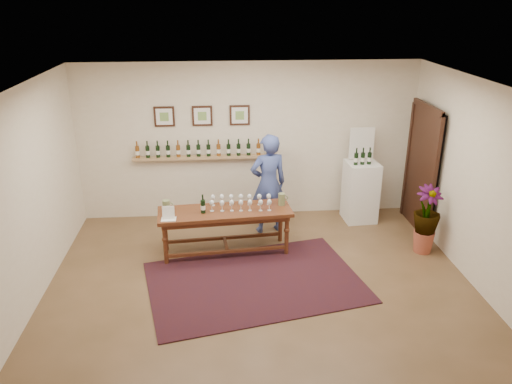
{
  "coord_description": "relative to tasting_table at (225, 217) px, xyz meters",
  "views": [
    {
      "loc": [
        -0.55,
        -6.07,
        3.85
      ],
      "look_at": [
        0.0,
        0.8,
        1.1
      ],
      "focal_mm": 35.0,
      "sensor_mm": 36.0,
      "label": 1
    }
  ],
  "objects": [
    {
      "name": "menu_card",
      "position": [
        -0.84,
        -0.25,
        0.21
      ],
      "size": [
        0.22,
        0.16,
        0.2
      ],
      "primitive_type": "cube",
      "rotation": [
        0.0,
        0.0,
        0.01
      ],
      "color": "white",
      "rests_on": "tasting_table"
    },
    {
      "name": "info_sign",
      "position": [
        2.46,
        1.23,
        0.78
      ],
      "size": [
        0.45,
        0.05,
        0.62
      ],
      "primitive_type": "cube",
      "rotation": [
        0.0,
        0.0,
        0.06
      ],
      "color": "white",
      "rests_on": "display_pedestal"
    },
    {
      "name": "ground",
      "position": [
        0.47,
        -1.01,
        -0.62
      ],
      "size": [
        6.0,
        6.0,
        0.0
      ],
      "primitive_type": "plane",
      "color": "brown",
      "rests_on": "ground"
    },
    {
      "name": "potted_plant",
      "position": [
        3.14,
        -0.24,
        -0.06
      ],
      "size": [
        0.57,
        0.57,
        0.96
      ],
      "rotation": [
        0.0,
        0.0,
        0.14
      ],
      "color": "#A24A36",
      "rests_on": "ground"
    },
    {
      "name": "room_shell",
      "position": [
        2.58,
        0.85,
        0.5
      ],
      "size": [
        6.0,
        6.0,
        6.0
      ],
      "color": "silver",
      "rests_on": "ground"
    },
    {
      "name": "display_pedestal",
      "position": [
        2.45,
        1.06,
        -0.08
      ],
      "size": [
        0.58,
        0.58,
        1.09
      ],
      "primitive_type": "cube",
      "rotation": [
        0.0,
        0.0,
        0.06
      ],
      "color": "white",
      "rests_on": "ground"
    },
    {
      "name": "person",
      "position": [
        0.75,
        0.72,
        0.25
      ],
      "size": [
        0.71,
        0.54,
        1.73
      ],
      "primitive_type": "imported",
      "rotation": [
        0.0,
        0.0,
        3.36
      ],
      "color": "#384785",
      "rests_on": "ground"
    },
    {
      "name": "table_bottles",
      "position": [
        -0.33,
        -0.03,
        0.27
      ],
      "size": [
        0.3,
        0.17,
        0.31
      ],
      "primitive_type": null,
      "rotation": [
        0.0,
        0.0,
        -0.02
      ],
      "color": "black",
      "rests_on": "tasting_table"
    },
    {
      "name": "pedestal_bottles",
      "position": [
        2.42,
        0.97,
        0.63
      ],
      "size": [
        0.33,
        0.11,
        0.32
      ],
      "primitive_type": null,
      "rotation": [
        0.0,
        0.0,
        0.06
      ],
      "color": "black",
      "rests_on": "display_pedestal"
    },
    {
      "name": "pitcher_right",
      "position": [
        0.9,
        0.13,
        0.21
      ],
      "size": [
        0.14,
        0.14,
        0.19
      ],
      "primitive_type": null,
      "rotation": [
        0.0,
        0.0,
        0.1
      ],
      "color": "olive",
      "rests_on": "tasting_table"
    },
    {
      "name": "rug",
      "position": [
        0.39,
        -0.95,
        -0.61
      ],
      "size": [
        3.32,
        2.56,
        0.02
      ],
      "primitive_type": "cube",
      "rotation": [
        0.0,
        0.0,
        0.21
      ],
      "color": "#4F190E",
      "rests_on": "ground"
    },
    {
      "name": "pitcher_left",
      "position": [
        -0.89,
        -0.04,
        0.21
      ],
      "size": [
        0.16,
        0.16,
        0.21
      ],
      "primitive_type": null,
      "rotation": [
        0.0,
        0.0,
        0.2
      ],
      "color": "olive",
      "rests_on": "tasting_table"
    },
    {
      "name": "tasting_table",
      "position": [
        0.0,
        0.0,
        0.0
      ],
      "size": [
        2.11,
        0.83,
        0.73
      ],
      "rotation": [
        0.0,
        0.0,
        0.08
      ],
      "color": "#432110",
      "rests_on": "ground"
    },
    {
      "name": "table_glasses",
      "position": [
        0.25,
        0.07,
        0.2
      ],
      "size": [
        1.39,
        0.38,
        0.19
      ],
      "primitive_type": null,
      "rotation": [
        0.0,
        0.0,
        -0.05
      ],
      "color": "silver",
      "rests_on": "tasting_table"
    }
  ]
}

